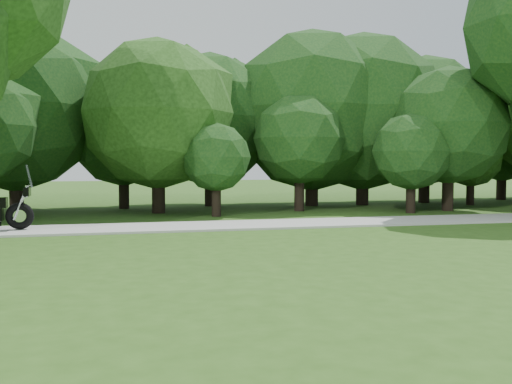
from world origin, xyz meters
name	(u,v)px	position (x,y,z in m)	size (l,w,h in m)	color
ground	(454,278)	(0.00, 0.00, 0.00)	(100.00, 100.00, 0.00)	#2C4F16
walkway	(298,223)	(0.00, 8.00, 0.03)	(60.00, 2.20, 0.06)	#ACACA6
tree_line	(290,118)	(1.77, 14.49, 3.63)	(39.42, 10.96, 7.61)	black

